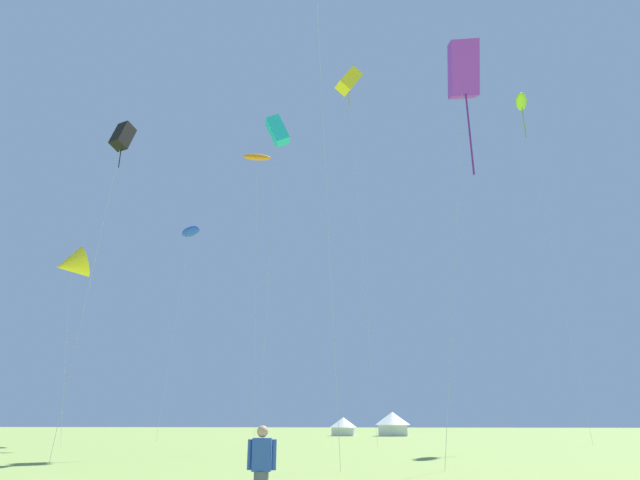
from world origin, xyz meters
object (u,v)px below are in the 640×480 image
(kite_black_box, at_px, (123,137))
(kite_orange_parafoil, at_px, (257,158))
(kite_yellow_delta, at_px, (71,264))
(kite_cyan_box, at_px, (277,131))
(kite_purple_box, at_px, (463,70))
(kite_lime_parafoil, at_px, (521,102))
(festival_tent_left, at_px, (343,426))
(person_spectator, at_px, (261,474))
(kite_blue_parafoil, at_px, (191,232))
(festival_tent_right, at_px, (393,423))
(kite_yellow_box, at_px, (349,81))

(kite_black_box, bearing_deg, kite_orange_parafoil, 87.33)
(kite_yellow_delta, distance_m, kite_cyan_box, 22.09)
(kite_purple_box, bearing_deg, kite_lime_parafoil, 69.05)
(kite_yellow_delta, bearing_deg, kite_black_box, -52.09)
(kite_yellow_delta, height_order, festival_tent_left, kite_yellow_delta)
(kite_black_box, distance_m, kite_purple_box, 19.17)
(kite_purple_box, height_order, kite_cyan_box, kite_cyan_box)
(kite_purple_box, xyz_separation_m, person_spectator, (-6.85, -13.31, -18.22))
(kite_orange_parafoil, relative_size, kite_cyan_box, 1.18)
(kite_lime_parafoil, xyz_separation_m, festival_tent_left, (-21.97, 27.12, -32.67))
(kite_purple_box, distance_m, festival_tent_left, 58.38)
(kite_black_box, relative_size, kite_blue_parafoil, 0.82)
(kite_orange_parafoil, height_order, kite_purple_box, kite_orange_parafoil)
(kite_black_box, bearing_deg, kite_yellow_delta, 127.91)
(person_spectator, height_order, festival_tent_left, festival_tent_left)
(festival_tent_left, bearing_deg, person_spectator, -86.06)
(kite_blue_parafoil, relative_size, festival_tent_left, 5.86)
(kite_blue_parafoil, bearing_deg, person_spectator, -65.83)
(kite_black_box, xyz_separation_m, kite_orange_parafoil, (1.17, 25.08, 11.61))
(festival_tent_right, bearing_deg, kite_yellow_box, -94.76)
(festival_tent_left, bearing_deg, kite_purple_box, -78.05)
(kite_black_box, distance_m, kite_lime_parafoil, 42.86)
(kite_yellow_box, bearing_deg, kite_purple_box, -70.71)
(kite_blue_parafoil, distance_m, festival_tent_right, 38.82)
(kite_orange_parafoil, distance_m, kite_cyan_box, 15.74)
(kite_cyan_box, relative_size, festival_tent_left, 6.62)
(kite_purple_box, relative_size, person_spectator, 11.94)
(kite_orange_parafoil, distance_m, kite_purple_box, 33.21)
(kite_lime_parafoil, distance_m, kite_blue_parafoil, 38.10)
(kite_yellow_box, bearing_deg, kite_yellow_delta, -172.29)
(kite_black_box, distance_m, kite_yellow_box, 28.68)
(kite_blue_parafoil, xyz_separation_m, kite_yellow_box, (18.06, -6.97, 12.63))
(kite_blue_parafoil, relative_size, kite_yellow_box, 0.62)
(person_spectator, xyz_separation_m, festival_tent_left, (-4.67, 67.73, 0.51))
(kite_yellow_box, bearing_deg, kite_black_box, -119.99)
(kite_orange_parafoil, distance_m, person_spectator, 49.68)
(kite_purple_box, xyz_separation_m, kite_cyan_box, (-12.57, 12.35, 4.56))
(festival_tent_left, bearing_deg, kite_blue_parafoil, -118.09)
(festival_tent_left, bearing_deg, kite_cyan_box, -91.43)
(kite_purple_box, height_order, festival_tent_right, kite_purple_box)
(kite_purple_box, xyz_separation_m, kite_blue_parafoil, (-25.49, 28.23, 2.36))
(kite_blue_parafoil, bearing_deg, kite_yellow_box, -21.12)
(kite_blue_parafoil, xyz_separation_m, festival_tent_right, (20.82, 26.19, -19.69))
(kite_yellow_box, distance_m, festival_tent_left, 46.76)
(person_spectator, bearing_deg, festival_tent_left, 93.94)
(kite_orange_parafoil, bearing_deg, festival_tent_left, 77.28)
(kite_yellow_delta, bearing_deg, person_spectator, -51.02)
(kite_orange_parafoil, distance_m, kite_yellow_box, 12.68)
(kite_yellow_delta, height_order, festival_tent_right, kite_yellow_delta)
(kite_orange_parafoil, relative_size, person_spectator, 17.02)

